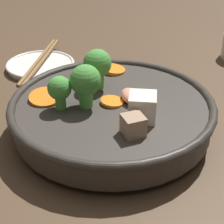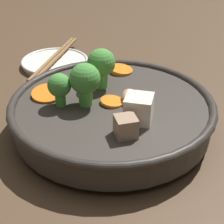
% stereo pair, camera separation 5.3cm
% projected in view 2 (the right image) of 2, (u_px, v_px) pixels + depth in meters
% --- Properties ---
extents(ground_plane, '(3.00, 3.00, 0.00)m').
position_uv_depth(ground_plane, '(112.00, 131.00, 0.55)').
color(ground_plane, '#4C3826').
extents(stirfry_bowl, '(0.29, 0.29, 0.11)m').
position_uv_depth(stirfry_bowl, '(111.00, 110.00, 0.53)').
color(stirfry_bowl, '#38332D').
rests_on(stirfry_bowl, ground_plane).
extents(side_saucer, '(0.13, 0.13, 0.01)m').
position_uv_depth(side_saucer, '(55.00, 62.00, 0.74)').
color(side_saucer, white).
rests_on(side_saucer, ground_plane).
extents(chopsticks_pair, '(0.13, 0.19, 0.01)m').
position_uv_depth(chopsticks_pair, '(55.00, 58.00, 0.74)').
color(chopsticks_pair, olive).
rests_on(chopsticks_pair, side_saucer).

